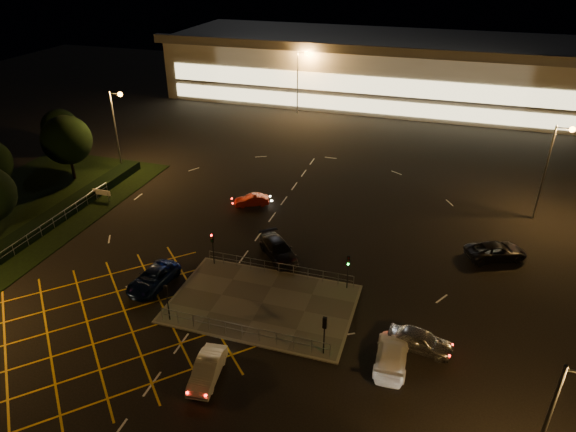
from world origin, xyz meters
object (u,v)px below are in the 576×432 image
(signal_nw, at_px, (213,242))
(car_right_silver, at_px, (420,340))
(car_circ_red, at_px, (252,200))
(signal_ne, at_px, (348,265))
(car_queue_white, at_px, (207,369))
(signal_sw, at_px, (167,295))
(car_east_grey, at_px, (496,251))
(car_approach_white, at_px, (392,354))
(car_far_dkgrey, at_px, (278,249))
(car_left_blue, at_px, (153,278))
(signal_se, at_px, (325,328))

(signal_nw, relative_size, car_right_silver, 0.69)
(car_right_silver, xyz_separation_m, car_circ_red, (-19.34, 17.31, -0.16))
(signal_ne, height_order, car_queue_white, signal_ne)
(signal_sw, height_order, car_east_grey, signal_sw)
(car_east_grey, height_order, car_approach_white, car_approach_white)
(signal_ne, bearing_deg, car_right_silver, -40.53)
(car_far_dkgrey, xyz_separation_m, car_circ_red, (-6.03, 8.89, -0.17))
(signal_nw, bearing_deg, car_east_grey, 19.90)
(signal_ne, distance_m, car_east_grey, 14.76)
(signal_ne, relative_size, car_far_dkgrey, 0.58)
(signal_nw, bearing_deg, signal_sw, -90.00)
(car_queue_white, height_order, car_circ_red, car_queue_white)
(car_far_dkgrey, distance_m, car_right_silver, 15.76)
(signal_sw, xyz_separation_m, car_left_blue, (-3.50, 3.60, -1.64))
(car_queue_white, bearing_deg, car_far_dkgrey, 83.88)
(car_left_blue, bearing_deg, car_approach_white, -2.96)
(car_queue_white, bearing_deg, car_left_blue, 130.59)
(car_queue_white, distance_m, car_left_blue, 11.84)
(signal_nw, bearing_deg, signal_ne, 0.00)
(car_left_blue, height_order, car_east_grey, car_east_grey)
(signal_se, height_order, car_far_dkgrey, signal_se)
(car_approach_white, bearing_deg, signal_se, 5.77)
(car_left_blue, bearing_deg, car_queue_white, -36.92)
(car_right_silver, bearing_deg, signal_se, 119.96)
(signal_nw, relative_size, car_left_blue, 0.60)
(signal_ne, xyz_separation_m, car_approach_white, (4.60, -7.39, -1.60))
(signal_sw, bearing_deg, car_far_dkgrey, -114.53)
(car_approach_white, bearing_deg, signal_ne, -59.69)
(signal_ne, height_order, car_east_grey, signal_ne)
(signal_ne, relative_size, car_queue_white, 0.72)
(signal_se, bearing_deg, car_east_grey, -125.51)
(signal_nw, distance_m, car_circ_red, 12.07)
(signal_se, height_order, car_east_grey, signal_se)
(car_queue_white, xyz_separation_m, car_right_silver, (13.10, 6.97, 0.06))
(car_far_dkgrey, bearing_deg, car_approach_white, -83.41)
(car_queue_white, xyz_separation_m, car_circ_red, (-6.25, 24.28, -0.11))
(car_right_silver, distance_m, car_circ_red, 25.96)
(car_east_grey, bearing_deg, car_circ_red, 56.97)
(car_right_silver, height_order, car_approach_white, car_right_silver)
(car_east_grey, bearing_deg, car_far_dkgrey, 81.08)
(car_queue_white, bearing_deg, car_right_silver, 21.07)
(car_left_blue, bearing_deg, signal_se, -7.53)
(signal_ne, relative_size, car_approach_white, 0.60)
(signal_se, height_order, car_approach_white, signal_se)
(car_queue_white, distance_m, car_right_silver, 14.83)
(signal_nw, bearing_deg, car_left_blue, -128.60)
(signal_sw, xyz_separation_m, car_queue_white, (5.24, -4.39, -1.65))
(car_circ_red, bearing_deg, car_queue_white, -12.66)
(car_queue_white, xyz_separation_m, car_east_grey, (18.63, 21.02, 0.04))
(signal_sw, xyz_separation_m, signal_ne, (12.00, 7.99, 0.00))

